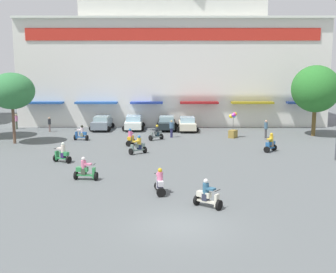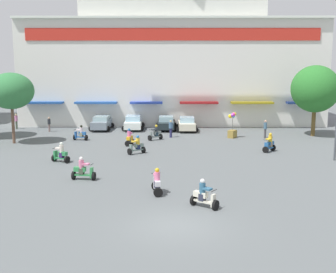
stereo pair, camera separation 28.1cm
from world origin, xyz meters
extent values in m
plane|color=#575D5E|center=(0.00, 13.00, 0.00)|extent=(128.00, 128.00, 0.00)
cube|color=silver|center=(0.00, 35.57, 5.99)|extent=(34.99, 11.13, 11.97)
cube|color=red|center=(0.00, 29.94, 10.27)|extent=(32.20, 0.12, 1.33)
cube|color=silver|center=(0.00, 29.90, 12.09)|extent=(34.99, 0.70, 0.24)
cube|color=navy|center=(-14.32, 29.45, 2.84)|extent=(4.33, 1.10, 0.20)
cube|color=#214D98|center=(-8.48, 29.45, 2.84)|extent=(4.65, 1.10, 0.20)
cube|color=#233D9F|center=(-2.90, 29.45, 2.84)|extent=(3.58, 1.10, 0.20)
cube|color=red|center=(2.94, 29.45, 2.84)|extent=(4.23, 1.10, 0.20)
cube|color=gold|center=(8.82, 29.45, 2.84)|extent=(4.66, 1.10, 0.20)
cube|color=navy|center=(14.32, 29.45, 2.84)|extent=(3.30, 1.10, 0.20)
cylinder|color=brown|center=(14.03, 24.32, 1.52)|extent=(0.40, 0.40, 3.05)
ellipsoid|color=#2A722A|center=(14.03, 24.32, 4.70)|extent=(4.71, 4.87, 4.63)
cylinder|color=brown|center=(-14.48, 20.22, 1.67)|extent=(0.26, 0.26, 3.35)
ellipsoid|color=#31753E|center=(-14.48, 20.22, 4.76)|extent=(4.05, 4.05, 3.26)
cube|color=slate|center=(-7.71, 28.18, 0.66)|extent=(1.84, 4.21, 0.77)
cube|color=#9AB8BB|center=(-7.71, 28.18, 1.27)|extent=(1.55, 2.12, 0.45)
cylinder|color=black|center=(-8.54, 29.50, 0.30)|extent=(0.60, 0.18, 0.60)
cylinder|color=black|center=(-6.81, 29.45, 0.30)|extent=(0.60, 0.18, 0.60)
cylinder|color=black|center=(-8.61, 26.91, 0.30)|extent=(0.60, 0.18, 0.60)
cylinder|color=black|center=(-6.87, 26.87, 0.30)|extent=(0.60, 0.18, 0.60)
cube|color=white|center=(-4.27, 28.47, 0.63)|extent=(1.89, 4.46, 0.71)
cube|color=#94BAD0|center=(-4.27, 28.47, 1.25)|extent=(1.59, 2.24, 0.54)
cylinder|color=black|center=(-5.20, 29.81, 0.30)|extent=(0.60, 0.18, 0.60)
cylinder|color=black|center=(-3.41, 29.86, 0.30)|extent=(0.60, 0.18, 0.60)
cylinder|color=black|center=(-5.14, 27.08, 0.30)|extent=(0.60, 0.18, 0.60)
cylinder|color=black|center=(-3.35, 27.12, 0.30)|extent=(0.60, 0.18, 0.60)
cube|color=black|center=(-0.68, 28.27, 0.62)|extent=(1.82, 4.28, 0.70)
cube|color=#97BBC4|center=(-0.68, 28.27, 1.23)|extent=(1.54, 2.15, 0.52)
cylinder|color=black|center=(-1.55, 29.60, 0.30)|extent=(0.60, 0.17, 0.60)
cylinder|color=black|center=(0.22, 29.58, 0.30)|extent=(0.60, 0.17, 0.60)
cylinder|color=black|center=(-1.58, 26.97, 0.30)|extent=(0.60, 0.17, 0.60)
cylinder|color=black|center=(0.19, 26.94, 0.30)|extent=(0.60, 0.17, 0.60)
cube|color=beige|center=(1.53, 27.46, 0.62)|extent=(1.77, 3.87, 0.71)
cube|color=#98BCD0|center=(1.53, 27.46, 1.24)|extent=(1.51, 1.94, 0.52)
cylinder|color=black|center=(0.65, 28.64, 0.30)|extent=(0.60, 0.17, 0.60)
cylinder|color=black|center=(2.39, 28.66, 0.30)|extent=(0.60, 0.17, 0.60)
cylinder|color=black|center=(0.67, 26.25, 0.30)|extent=(0.60, 0.17, 0.60)
cylinder|color=black|center=(2.41, 26.27, 0.30)|extent=(0.60, 0.17, 0.60)
cylinder|color=black|center=(-8.90, 12.95, 0.26)|extent=(0.37, 0.53, 0.52)
cylinder|color=black|center=(-7.81, 12.37, 0.26)|extent=(0.37, 0.53, 0.52)
cube|color=#2C8549|center=(-8.35, 12.66, 0.32)|extent=(1.09, 0.76, 0.10)
cube|color=#2C8549|center=(-8.16, 12.55, 0.68)|extent=(0.75, 0.59, 0.28)
cube|color=#2C8549|center=(-8.79, 12.89, 0.48)|extent=(0.27, 0.35, 0.67)
cylinder|color=black|center=(-8.81, 12.90, 1.02)|extent=(0.28, 0.48, 0.04)
cube|color=#2F1D54|center=(-8.25, 12.60, 0.56)|extent=(0.40, 0.41, 0.36)
cylinder|color=beige|center=(-8.25, 12.60, 1.02)|extent=(0.43, 0.43, 0.55)
sphere|color=silver|center=(-8.25, 12.60, 1.41)|extent=(0.25, 0.25, 0.25)
cube|color=beige|center=(-8.49, 12.73, 1.05)|extent=(0.55, 0.51, 0.10)
cylinder|color=black|center=(7.54, 16.09, 0.26)|extent=(0.48, 0.45, 0.52)
cylinder|color=black|center=(8.33, 16.97, 0.26)|extent=(0.48, 0.45, 0.52)
cube|color=#245B97|center=(7.93, 16.53, 0.32)|extent=(0.90, 0.96, 0.10)
cube|color=#245B97|center=(8.08, 16.69, 0.70)|extent=(0.67, 0.70, 0.28)
cube|color=#245B97|center=(7.62, 16.18, 0.50)|extent=(0.33, 0.32, 0.69)
cylinder|color=black|center=(7.60, 16.16, 1.04)|extent=(0.41, 0.37, 0.04)
cube|color=#7B705C|center=(8.01, 16.62, 0.58)|extent=(0.43, 0.42, 0.36)
cylinder|color=gold|center=(8.01, 16.62, 1.05)|extent=(0.45, 0.45, 0.57)
sphere|color=gold|center=(8.01, 16.62, 1.45)|extent=(0.25, 0.25, 0.25)
cube|color=gold|center=(7.84, 16.43, 1.08)|extent=(0.55, 0.55, 0.10)
cylinder|color=black|center=(-3.75, 19.91, 0.26)|extent=(0.54, 0.24, 0.52)
cylinder|color=black|center=(-3.97, 18.72, 0.26)|extent=(0.54, 0.24, 0.52)
cube|color=gold|center=(-3.86, 19.32, 0.32)|extent=(0.47, 1.10, 0.10)
cube|color=gold|center=(-3.90, 19.10, 0.68)|extent=(0.42, 0.72, 0.28)
cube|color=gold|center=(-3.77, 19.79, 0.48)|extent=(0.34, 0.20, 0.66)
cylinder|color=black|center=(-3.76, 19.82, 1.02)|extent=(0.52, 0.13, 0.04)
cube|color=#6C7553|center=(-3.88, 19.20, 0.56)|extent=(0.37, 0.33, 0.36)
cylinder|color=pink|center=(-3.88, 19.20, 1.02)|extent=(0.37, 0.37, 0.56)
sphere|color=#266599|center=(-3.88, 19.20, 1.41)|extent=(0.25, 0.25, 0.25)
cube|color=pink|center=(-3.83, 19.46, 1.05)|extent=(0.41, 0.49, 0.10)
cylinder|color=black|center=(2.04, 2.14, 0.26)|extent=(0.43, 0.50, 0.52)
cylinder|color=black|center=(0.98, 2.93, 0.26)|extent=(0.43, 0.50, 0.52)
cube|color=beige|center=(1.51, 2.54, 0.32)|extent=(1.10, 0.92, 0.10)
cube|color=beige|center=(1.32, 2.68, 0.66)|extent=(0.78, 0.69, 0.28)
cube|color=beige|center=(1.93, 2.22, 0.47)|extent=(0.30, 0.34, 0.65)
cylinder|color=black|center=(1.95, 2.20, 1.00)|extent=(0.34, 0.44, 0.04)
cube|color=#292D3F|center=(1.40, 2.62, 0.54)|extent=(0.42, 0.42, 0.36)
cylinder|color=#2E5C78|center=(1.40, 2.62, 0.99)|extent=(0.45, 0.45, 0.55)
sphere|color=silver|center=(1.40, 2.62, 1.37)|extent=(0.25, 0.25, 0.25)
cube|color=#2E5C78|center=(1.63, 2.44, 1.02)|extent=(0.56, 0.54, 0.10)
cylinder|color=black|center=(-2.17, 21.59, 0.26)|extent=(0.42, 0.51, 0.52)
cylinder|color=black|center=(-1.16, 22.31, 0.26)|extent=(0.42, 0.51, 0.52)
cube|color=gray|center=(-1.66, 21.95, 0.32)|extent=(1.05, 0.86, 0.10)
cube|color=gray|center=(-1.48, 22.08, 0.68)|extent=(0.74, 0.64, 0.28)
cube|color=gray|center=(-2.07, 21.66, 0.48)|extent=(0.30, 0.34, 0.67)
cylinder|color=black|center=(-2.09, 21.65, 1.02)|extent=(0.33, 0.45, 0.04)
cube|color=#1E323E|center=(-1.56, 22.02, 0.56)|extent=(0.41, 0.42, 0.36)
cylinder|color=#2B3239|center=(-1.56, 22.02, 0.98)|extent=(0.45, 0.45, 0.48)
sphere|color=gold|center=(-1.56, 22.02, 1.34)|extent=(0.25, 0.25, 0.25)
cube|color=#2B3239|center=(-1.78, 21.86, 1.01)|extent=(0.56, 0.53, 0.10)
cylinder|color=black|center=(-9.31, 21.93, 0.26)|extent=(0.25, 0.54, 0.52)
cylinder|color=black|center=(-8.17, 21.68, 0.26)|extent=(0.25, 0.54, 0.52)
cube|color=#22569F|center=(-8.74, 21.80, 0.32)|extent=(1.06, 0.49, 0.10)
cube|color=#22569F|center=(-8.54, 21.76, 0.67)|extent=(0.70, 0.43, 0.28)
cube|color=#22569F|center=(-9.20, 21.90, 0.47)|extent=(0.20, 0.34, 0.66)
cylinder|color=black|center=(-9.22, 21.91, 1.01)|extent=(0.14, 0.52, 0.04)
cube|color=slate|center=(-8.63, 21.78, 0.55)|extent=(0.34, 0.37, 0.36)
cylinder|color=silver|center=(-8.63, 21.78, 0.98)|extent=(0.38, 0.38, 0.50)
sphere|color=black|center=(-8.63, 21.78, 1.34)|extent=(0.25, 0.25, 0.25)
cube|color=silver|center=(-8.88, 21.83, 1.00)|extent=(0.50, 0.42, 0.10)
cylinder|color=black|center=(-1.08, 5.59, 0.26)|extent=(0.53, 0.21, 0.52)
cylinder|color=black|center=(-0.91, 4.26, 0.26)|extent=(0.53, 0.21, 0.52)
cube|color=silver|center=(-0.99, 4.92, 0.32)|extent=(0.43, 1.20, 0.10)
cube|color=silver|center=(-0.96, 4.68, 0.70)|extent=(0.39, 0.78, 0.28)
cube|color=silver|center=(-1.06, 5.45, 0.49)|extent=(0.34, 0.18, 0.68)
cylinder|color=black|center=(-1.06, 5.48, 1.04)|extent=(0.52, 0.10, 0.04)
cube|color=#272742|center=(-0.97, 4.79, 0.58)|extent=(0.35, 0.32, 0.36)
cylinder|color=pink|center=(-0.97, 4.79, 1.02)|extent=(0.36, 0.36, 0.53)
sphere|color=gold|center=(-0.97, 4.79, 1.40)|extent=(0.25, 0.25, 0.25)
cube|color=pink|center=(-1.01, 5.08, 1.05)|extent=(0.39, 0.48, 0.10)
cylinder|color=black|center=(-3.49, 15.29, 0.26)|extent=(0.42, 0.51, 0.52)
cylinder|color=black|center=(-2.43, 16.04, 0.26)|extent=(0.42, 0.51, 0.52)
cube|color=slate|center=(-2.96, 15.66, 0.32)|extent=(1.10, 0.89, 0.10)
cube|color=slate|center=(-2.77, 15.80, 0.67)|extent=(0.77, 0.67, 0.28)
cube|color=slate|center=(-3.39, 15.36, 0.48)|extent=(0.30, 0.34, 0.66)
cylinder|color=black|center=(-3.41, 15.35, 1.01)|extent=(0.33, 0.44, 0.04)
cube|color=#192344|center=(-2.86, 15.74, 0.55)|extent=(0.41, 0.42, 0.36)
cylinder|color=gold|center=(-2.86, 15.74, 1.00)|extent=(0.45, 0.45, 0.54)
sphere|color=#2663A8|center=(-2.86, 15.74, 1.39)|extent=(0.25, 0.25, 0.25)
cube|color=gold|center=(-3.09, 15.57, 1.03)|extent=(0.56, 0.53, 0.10)
cylinder|color=black|center=(-5.05, 7.71, 0.26)|extent=(0.22, 0.54, 0.52)
cylinder|color=black|center=(-6.36, 7.91, 0.26)|extent=(0.22, 0.54, 0.52)
cube|color=#318C4A|center=(-5.70, 7.81, 0.32)|extent=(1.20, 0.45, 0.10)
cube|color=#318C4A|center=(-5.94, 7.85, 0.68)|extent=(0.78, 0.41, 0.28)
cube|color=#318C4A|center=(-5.18, 7.73, 0.48)|extent=(0.19, 0.34, 0.66)
cylinder|color=black|center=(-5.15, 7.73, 1.02)|extent=(0.11, 0.52, 0.04)
cube|color=#404B3B|center=(-5.83, 7.83, 0.56)|extent=(0.32, 0.36, 0.36)
cylinder|color=pink|center=(-5.83, 7.83, 0.99)|extent=(0.36, 0.36, 0.51)
sphere|color=silver|center=(-5.83, 7.83, 1.36)|extent=(0.25, 0.25, 0.25)
cube|color=pink|center=(-5.54, 7.79, 1.02)|extent=(0.49, 0.40, 0.10)
cylinder|color=navy|center=(-0.19, 23.39, 0.45)|extent=(0.32, 0.32, 0.91)
cylinder|color=#426485|center=(-0.19, 23.39, 1.20)|extent=(0.52, 0.52, 0.58)
sphere|color=tan|center=(-0.19, 23.39, 1.59)|extent=(0.21, 0.21, 0.21)
cylinder|color=#434D3C|center=(-17.18, 28.69, 0.44)|extent=(0.26, 0.26, 0.87)
cylinder|color=#CE74A4|center=(-17.18, 28.69, 1.16)|extent=(0.42, 0.42, 0.58)
sphere|color=tan|center=(-17.18, 28.69, 1.58)|extent=(0.24, 0.24, 0.24)
cylinder|color=#403F42|center=(8.97, 23.02, 0.45)|extent=(0.22, 0.22, 0.91)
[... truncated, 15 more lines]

